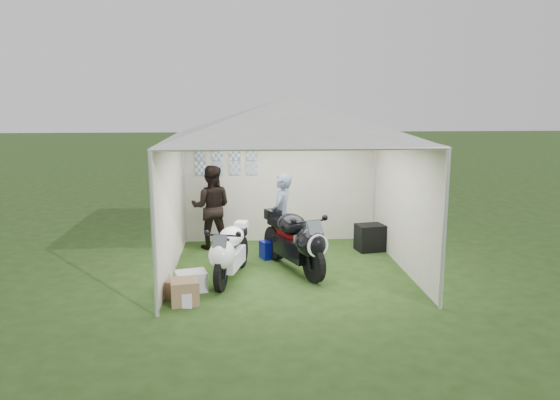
# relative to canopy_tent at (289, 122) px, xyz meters

# --- Properties ---
(ground) EXTENTS (80.00, 80.00, 0.00)m
(ground) POSITION_rel_canopy_tent_xyz_m (0.00, -0.03, -2.58)
(ground) COLOR #213A12
(ground) RESTS_ON ground
(canopy_tent) EXTENTS (5.66, 5.66, 3.00)m
(canopy_tent) POSITION_rel_canopy_tent_xyz_m (0.00, 0.00, 0.00)
(canopy_tent) COLOR silver
(canopy_tent) RESTS_ON ground
(motorcycle_white) EXTENTS (0.70, 1.80, 0.90)m
(motorcycle_white) POSITION_rel_canopy_tent_xyz_m (-1.02, -0.56, -2.07)
(motorcycle_white) COLOR black
(motorcycle_white) RESTS_ON ground
(motorcycle_black) EXTENTS (1.04, 1.98, 1.03)m
(motorcycle_black) POSITION_rel_canopy_tent_xyz_m (0.11, -0.20, -2.00)
(motorcycle_black) COLOR black
(motorcycle_black) RESTS_ON ground
(paddock_stand) EXTENTS (0.51, 0.42, 0.33)m
(paddock_stand) POSITION_rel_canopy_tent_xyz_m (-0.25, 0.68, -2.41)
(paddock_stand) COLOR #111BD0
(paddock_stand) RESTS_ON ground
(person_dark_jacket) EXTENTS (0.85, 0.68, 1.67)m
(person_dark_jacket) POSITION_rel_canopy_tent_xyz_m (-1.42, 1.46, -1.74)
(person_dark_jacket) COLOR black
(person_dark_jacket) RESTS_ON ground
(person_blue_jacket) EXTENTS (0.57, 0.68, 1.59)m
(person_blue_jacket) POSITION_rel_canopy_tent_xyz_m (-0.07, 0.75, -1.78)
(person_blue_jacket) COLOR slate
(person_blue_jacket) RESTS_ON ground
(equipment_box) EXTENTS (0.59, 0.51, 0.52)m
(equipment_box) POSITION_rel_canopy_tent_xyz_m (1.70, 1.04, -2.31)
(equipment_box) COLOR black
(equipment_box) RESTS_ON ground
(crate_0) EXTENTS (0.54, 0.46, 0.31)m
(crate_0) POSITION_rel_canopy_tent_xyz_m (-1.62, -1.02, -2.42)
(crate_0) COLOR silver
(crate_0) RESTS_ON ground
(crate_1) EXTENTS (0.46, 0.46, 0.36)m
(crate_1) POSITION_rel_canopy_tent_xyz_m (-1.66, -1.56, -2.40)
(crate_1) COLOR olive
(crate_1) RESTS_ON ground
(crate_2) EXTENTS (0.32, 0.28, 0.21)m
(crate_2) POSITION_rel_canopy_tent_xyz_m (-1.67, -1.65, -2.47)
(crate_2) COLOR silver
(crate_2) RESTS_ON ground
(crate_3) EXTENTS (0.47, 0.40, 0.27)m
(crate_3) POSITION_rel_canopy_tent_xyz_m (-1.75, -1.32, -2.44)
(crate_3) COLOR brown
(crate_3) RESTS_ON ground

